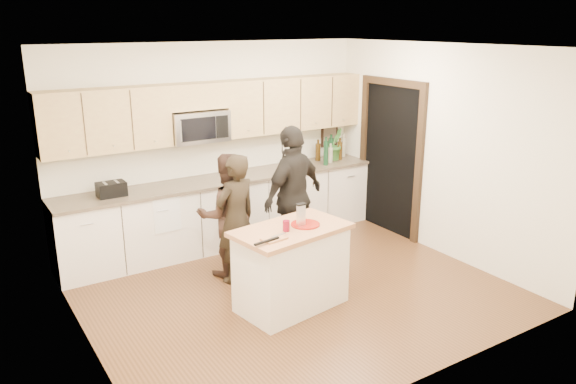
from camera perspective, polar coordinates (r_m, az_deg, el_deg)
floor at (r=6.53m, az=0.56°, el=-9.87°), size 4.50×4.50×0.00m
room_shell at (r=5.95m, az=0.61°, el=5.17°), size 4.52×4.02×2.71m
back_cabinetry at (r=7.71m, az=-6.30°, el=-1.89°), size 4.50×0.66×0.94m
upper_cabinetry at (r=7.53m, az=-6.91°, el=8.39°), size 4.50×0.33×0.75m
microwave at (r=7.38m, az=-9.14°, el=6.62°), size 0.76×0.41×0.40m
doorway at (r=8.12m, az=10.38°, el=3.94°), size 0.06×1.25×2.20m
framed_picture at (r=8.73m, az=4.22°, el=5.89°), size 0.30×0.03×0.38m
dish_towel at (r=7.09m, az=-12.59°, el=-1.08°), size 0.34×0.60×0.48m
island at (r=5.98m, az=0.33°, el=-7.65°), size 1.29×0.87×0.90m
red_plate at (r=5.89m, az=1.77°, el=-3.30°), size 0.30×0.30×0.02m
box_grater at (r=5.80m, az=1.33°, el=-2.25°), size 0.10×0.05×0.24m
drink_glass at (r=5.71m, az=-0.18°, el=-3.46°), size 0.07×0.07×0.11m
cutting_board at (r=5.50m, az=-1.43°, el=-4.76°), size 0.26×0.19×0.02m
tongs at (r=5.39m, az=-2.18°, el=-5.01°), size 0.30×0.07×0.02m
knife at (r=5.55m, az=-0.96°, el=-4.39°), size 0.18×0.05×0.01m
toaster at (r=7.03m, az=-17.50°, el=0.28°), size 0.33×0.22×0.17m
bottle_cluster at (r=8.47m, az=4.49°, el=4.42°), size 0.63×0.39×0.42m
orchid at (r=8.49m, az=4.79°, el=4.85°), size 0.33×0.31×0.47m
woman_left at (r=6.50m, az=-5.29°, el=-2.73°), size 0.63×0.49×1.53m
woman_center at (r=6.68m, az=-6.16°, el=-2.36°), size 0.85×0.74×1.50m
woman_right at (r=6.90m, az=0.55°, el=-0.46°), size 1.12×0.75×1.77m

